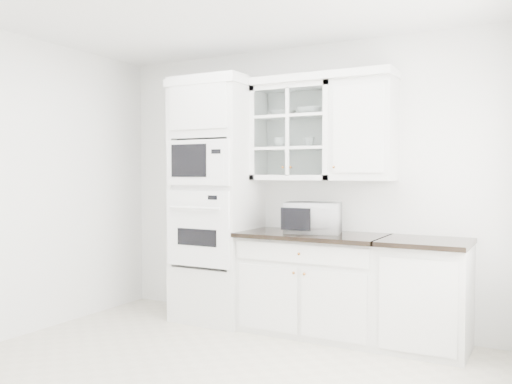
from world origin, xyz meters
The scene contains 13 objects.
ground centered at (0.00, 0.00, 0.01)m, with size 4.00×3.50×0.01m, color beige.
room_shell centered at (0.00, 0.43, 1.78)m, with size 4.00×3.50×2.70m.
oven_column centered at (-0.75, 1.42, 1.20)m, with size 0.76×0.68×2.40m.
base_cabinet_run centered at (0.28, 1.45, 0.46)m, with size 1.32×0.67×0.92m.
extra_base_cabinet centered at (1.28, 1.45, 0.46)m, with size 0.72×0.67×0.92m.
upper_cabinet_glass centered at (0.03, 1.58, 1.85)m, with size 0.80×0.33×0.90m.
upper_cabinet_solid centered at (0.71, 1.58, 1.85)m, with size 0.55×0.33×0.90m, color silver.
crown_molding centered at (-0.07, 1.56, 2.33)m, with size 2.14×0.38×0.07m, color white.
countertop_microwave centered at (0.28, 1.45, 1.06)m, with size 0.49×0.41×0.28m, color white.
bowl_a centered at (-0.11, 1.60, 2.04)m, with size 0.24×0.24×0.06m, color white.
bowl_b centered at (0.17, 1.58, 2.04)m, with size 0.22×0.22×0.07m, color white.
cup_a centered at (-0.13, 1.60, 1.76)m, with size 0.13×0.13×0.10m, color white.
cup_b centered at (0.17, 1.60, 1.76)m, with size 0.10×0.10×0.10m, color white.
Camera 1 is at (2.18, -3.12, 1.47)m, focal length 38.00 mm.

